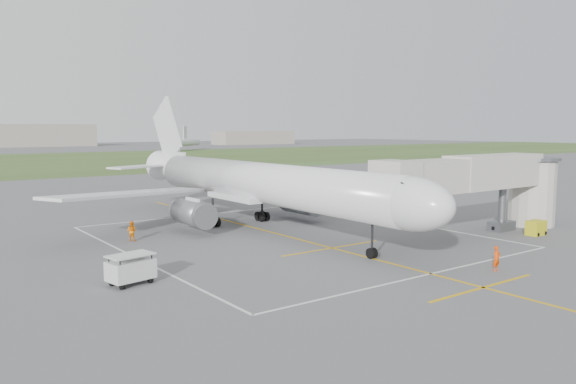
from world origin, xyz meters
TOP-DOWN VIEW (x-y plane):
  - ground at (0.00, 0.00)m, footprint 700.00×700.00m
  - grass_strip at (0.00, 130.00)m, footprint 700.00×120.00m
  - apron_markings at (0.00, -5.82)m, footprint 28.20×60.00m
  - airliner at (-0.00, 0.75)m, footprint 38.93×46.75m
  - jet_bridge at (15.72, -13.50)m, footprint 23.40×5.00m
  - gpu_unit at (18.48, -16.68)m, footprint 1.79×1.29m
  - baggage_cart at (-16.93, -10.71)m, footprint 2.98×2.12m
  - ramp_worker_nose at (4.21, -22.08)m, footprint 0.65×0.46m
  - ramp_worker_wing at (-11.93, 2.35)m, footprint 1.05×1.05m

SIDE VIEW (x-z plane):
  - ground at x=0.00m, z-range 0.00..0.00m
  - apron_markings at x=0.00m, z-range 0.00..0.01m
  - grass_strip at x=0.00m, z-range 0.00..0.02m
  - gpu_unit at x=18.48m, z-range -0.01..1.32m
  - ramp_worker_nose at x=4.21m, z-range 0.00..1.70m
  - ramp_worker_wing at x=-11.93m, z-range 0.00..1.72m
  - baggage_cart at x=-16.93m, z-range 0.02..1.92m
  - airliner at x=0.00m, z-range -2.37..11.15m
  - jet_bridge at x=15.72m, z-range 1.14..8.34m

